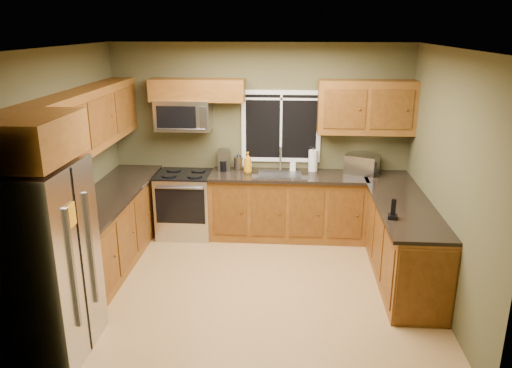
# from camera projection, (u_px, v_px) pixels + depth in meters

# --- Properties ---
(floor) EXTENTS (4.20, 4.20, 0.00)m
(floor) POSITION_uv_depth(u_px,v_px,m) (250.00, 286.00, 5.83)
(floor) COLOR #A47C48
(floor) RESTS_ON ground
(ceiling) EXTENTS (4.20, 4.20, 0.00)m
(ceiling) POSITION_uv_depth(u_px,v_px,m) (249.00, 48.00, 5.01)
(ceiling) COLOR white
(ceiling) RESTS_ON back_wall
(back_wall) EXTENTS (4.20, 0.00, 4.20)m
(back_wall) POSITION_uv_depth(u_px,v_px,m) (260.00, 140.00, 7.13)
(back_wall) COLOR #4C4A2C
(back_wall) RESTS_ON ground
(front_wall) EXTENTS (4.20, 0.00, 4.20)m
(front_wall) POSITION_uv_depth(u_px,v_px,m) (228.00, 246.00, 3.71)
(front_wall) COLOR #4C4A2C
(front_wall) RESTS_ON ground
(left_wall) EXTENTS (0.00, 3.60, 3.60)m
(left_wall) POSITION_uv_depth(u_px,v_px,m) (62.00, 172.00, 5.57)
(left_wall) COLOR #4C4A2C
(left_wall) RESTS_ON ground
(right_wall) EXTENTS (0.00, 3.60, 3.60)m
(right_wall) POSITION_uv_depth(u_px,v_px,m) (446.00, 180.00, 5.28)
(right_wall) COLOR #4C4A2C
(right_wall) RESTS_ON ground
(window) EXTENTS (1.12, 0.03, 1.02)m
(window) POSITION_uv_depth(u_px,v_px,m) (281.00, 126.00, 7.03)
(window) COLOR white
(window) RESTS_ON back_wall
(base_cabinets_left) EXTENTS (0.60, 2.65, 0.90)m
(base_cabinets_left) POSITION_uv_depth(u_px,v_px,m) (110.00, 231.00, 6.27)
(base_cabinets_left) COLOR brown
(base_cabinets_left) RESTS_ON ground
(countertop_left) EXTENTS (0.65, 2.65, 0.04)m
(countertop_left) POSITION_uv_depth(u_px,v_px,m) (109.00, 195.00, 6.13)
(countertop_left) COLOR black
(countertop_left) RESTS_ON base_cabinets_left
(base_cabinets_back) EXTENTS (2.17, 0.60, 0.90)m
(base_cabinets_back) POSITION_uv_depth(u_px,v_px,m) (287.00, 207.00, 7.09)
(base_cabinets_back) COLOR brown
(base_cabinets_back) RESTS_ON ground
(countertop_back) EXTENTS (2.17, 0.65, 0.04)m
(countertop_back) POSITION_uv_depth(u_px,v_px,m) (288.00, 176.00, 6.93)
(countertop_back) COLOR black
(countertop_back) RESTS_ON base_cabinets_back
(base_cabinets_peninsula) EXTENTS (0.60, 2.52, 0.90)m
(base_cabinets_peninsula) POSITION_uv_depth(u_px,v_px,m) (400.00, 237.00, 6.09)
(base_cabinets_peninsula) COLOR brown
(base_cabinets_peninsula) RESTS_ON ground
(countertop_peninsula) EXTENTS (0.65, 2.50, 0.04)m
(countertop_peninsula) POSITION_uv_depth(u_px,v_px,m) (401.00, 200.00, 5.95)
(countertop_peninsula) COLOR black
(countertop_peninsula) RESTS_ON base_cabinets_peninsula
(upper_cabinets_left) EXTENTS (0.33, 2.65, 0.72)m
(upper_cabinets_left) POSITION_uv_depth(u_px,v_px,m) (88.00, 119.00, 5.85)
(upper_cabinets_left) COLOR brown
(upper_cabinets_left) RESTS_ON left_wall
(upper_cabinets_back_left) EXTENTS (1.30, 0.33, 0.30)m
(upper_cabinets_back_left) POSITION_uv_depth(u_px,v_px,m) (197.00, 90.00, 6.81)
(upper_cabinets_back_left) COLOR brown
(upper_cabinets_back_left) RESTS_ON back_wall
(upper_cabinets_back_right) EXTENTS (1.30, 0.33, 0.72)m
(upper_cabinets_back_right) POSITION_uv_depth(u_px,v_px,m) (366.00, 107.00, 6.72)
(upper_cabinets_back_right) COLOR brown
(upper_cabinets_back_right) RESTS_ON back_wall
(upper_cabinet_over_fridge) EXTENTS (0.72, 0.90, 0.38)m
(upper_cabinet_over_fridge) POSITION_uv_depth(u_px,v_px,m) (25.00, 138.00, 4.10)
(upper_cabinet_over_fridge) COLOR brown
(upper_cabinet_over_fridge) RESTS_ON left_wall
(refrigerator) EXTENTS (0.74, 0.90, 1.80)m
(refrigerator) POSITION_uv_depth(u_px,v_px,m) (43.00, 262.00, 4.45)
(refrigerator) COLOR #B7B7BC
(refrigerator) RESTS_ON ground
(range) EXTENTS (0.76, 0.69, 0.94)m
(range) POSITION_uv_depth(u_px,v_px,m) (185.00, 204.00, 7.16)
(range) COLOR #B7B7BC
(range) RESTS_ON ground
(microwave) EXTENTS (0.76, 0.41, 0.42)m
(microwave) POSITION_uv_depth(u_px,v_px,m) (184.00, 115.00, 6.90)
(microwave) COLOR #B7B7BC
(microwave) RESTS_ON back_wall
(sink) EXTENTS (0.60, 0.42, 0.36)m
(sink) POSITION_uv_depth(u_px,v_px,m) (280.00, 173.00, 6.94)
(sink) COLOR slate
(sink) RESTS_ON countertop_back
(toaster_oven) EXTENTS (0.52, 0.48, 0.27)m
(toaster_oven) POSITION_uv_depth(u_px,v_px,m) (362.00, 164.00, 6.94)
(toaster_oven) COLOR #B7B7BC
(toaster_oven) RESTS_ON countertop_back
(coffee_maker) EXTENTS (0.19, 0.25, 0.29)m
(coffee_maker) POSITION_uv_depth(u_px,v_px,m) (224.00, 161.00, 7.10)
(coffee_maker) COLOR slate
(coffee_maker) RESTS_ON countertop_back
(kettle) EXTENTS (0.17, 0.17, 0.24)m
(kettle) POSITION_uv_depth(u_px,v_px,m) (239.00, 162.00, 7.10)
(kettle) COLOR #B7B7BC
(kettle) RESTS_ON countertop_back
(paper_towel_roll) EXTENTS (0.13, 0.13, 0.33)m
(paper_towel_roll) POSITION_uv_depth(u_px,v_px,m) (313.00, 161.00, 7.04)
(paper_towel_roll) COLOR white
(paper_towel_roll) RESTS_ON countertop_back
(soap_bottle_a) EXTENTS (0.15, 0.15, 0.30)m
(soap_bottle_a) POSITION_uv_depth(u_px,v_px,m) (248.00, 163.00, 6.95)
(soap_bottle_a) COLOR orange
(soap_bottle_a) RESTS_ON countertop_back
(soap_bottle_b) EXTENTS (0.09, 0.09, 0.17)m
(soap_bottle_b) POSITION_uv_depth(u_px,v_px,m) (293.00, 165.00, 7.07)
(soap_bottle_b) COLOR white
(soap_bottle_b) RESTS_ON countertop_back
(soap_bottle_c) EXTENTS (0.18, 0.18, 0.19)m
(soap_bottle_c) POSITION_uv_depth(u_px,v_px,m) (247.00, 163.00, 7.15)
(soap_bottle_c) COLOR white
(soap_bottle_c) RESTS_ON countertop_back
(cordless_phone) EXTENTS (0.11, 0.11, 0.22)m
(cordless_phone) POSITION_uv_depth(u_px,v_px,m) (393.00, 213.00, 5.32)
(cordless_phone) COLOR black
(cordless_phone) RESTS_ON countertop_peninsula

